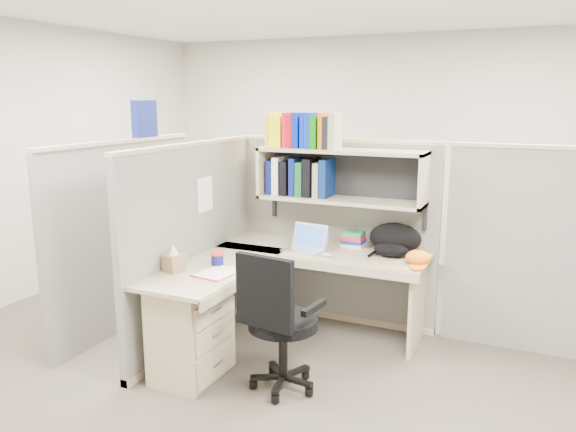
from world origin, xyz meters
The scene contains 14 objects.
ground centered at (0.00, 0.00, 0.00)m, with size 6.00×6.00×0.00m, color #39332C.
room_shell centered at (0.00, 0.00, 1.62)m, with size 6.00×6.00×6.00m.
cubicle centered at (-0.37, 0.45, 0.91)m, with size 3.79×1.84×1.95m.
desk centered at (-0.41, -0.29, 0.44)m, with size 1.74×1.75×0.73m.
laptop centered at (-0.12, 0.44, 0.84)m, with size 0.31×0.31×0.23m, color silver, non-canonical shape.
backpack centered at (0.57, 0.66, 0.85)m, with size 0.42×0.33×0.25m, color black, non-canonical shape.
orange_cap centered at (0.81, 0.48, 0.78)m, with size 0.19×0.22×0.10m, color orange, non-canonical shape.
snack_canister centered at (-0.57, -0.17, 0.78)m, with size 0.10×0.10×0.10m.
tissue_box centered at (-0.77, -0.44, 0.83)m, with size 0.13×0.13×0.20m, color #8C6D4F, non-canonical shape.
mouse centered at (0.11, 0.38, 0.75)m, with size 0.09×0.06×0.03m, color #94A6D2.
paper_cup centered at (-0.06, 0.76, 0.78)m, with size 0.08×0.08×0.11m, color white.
book_stack centered at (0.20, 0.83, 0.79)m, with size 0.19×0.25×0.12m, color gray, non-canonical shape.
loose_paper centered at (-0.46, -0.33, 0.73)m, with size 0.23×0.31×0.00m, color white, non-canonical shape.
task_chair centered at (0.10, -0.49, 0.35)m, with size 0.55×0.51×1.00m.
Camera 1 is at (1.61, -3.67, 1.97)m, focal length 35.00 mm.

